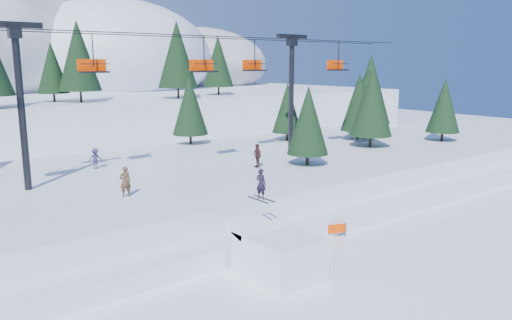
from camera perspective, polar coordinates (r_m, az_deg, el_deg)
ground at (r=24.35m, az=9.01°, el=-14.28°), size 160.00×160.00×0.00m
mid_shelf at (r=37.85m, az=-11.04°, el=-3.11°), size 70.00×22.00×2.50m
berm at (r=29.76m, az=-2.27°, el=-8.22°), size 70.00×6.00×1.10m
jump_kicker at (r=25.03m, az=2.51°, el=-10.54°), size 3.10×4.34×5.14m
chairlift at (r=37.41m, az=-9.66°, el=9.28°), size 46.00×3.21×10.28m
conifer_stand at (r=37.96m, az=-11.88°, el=5.40°), size 64.52×18.04×8.87m
distant_skiers at (r=35.41m, az=-12.67°, el=-0.63°), size 33.78×9.56×1.85m
banner_near at (r=30.36m, az=7.81°, el=-7.94°), size 2.67×1.07×0.90m
banner_far at (r=36.23m, az=14.22°, el=-5.05°), size 2.86×0.17×0.90m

